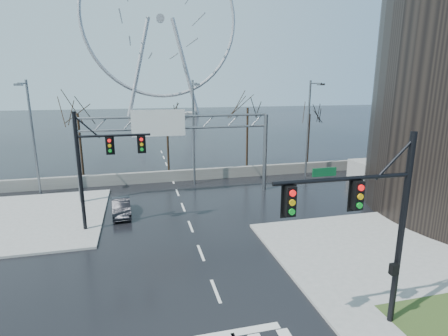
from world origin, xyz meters
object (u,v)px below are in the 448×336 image
object	(u,v)px
signal_mast_far	(97,160)
ferris_wheel	(161,25)
signal_mast_near	(373,216)
car	(121,207)
sign_gantry	(172,138)

from	to	relation	value
signal_mast_far	ferris_wheel	world-z (taller)	ferris_wheel
signal_mast_far	signal_mast_near	bearing A→B (deg)	-49.74
signal_mast_near	ferris_wheel	bearing A→B (deg)	90.08
signal_mast_near	car	world-z (taller)	signal_mast_near
signal_mast_near	sign_gantry	xyz separation A→B (m)	(-5.52, 19.00, 0.31)
ferris_wheel	car	distance (m)	87.91
ferris_wheel	car	xyz separation A→B (m)	(-9.72, -83.56, -25.52)
signal_mast_near	signal_mast_far	size ratio (longest dim) A/B	1.00
ferris_wheel	car	bearing A→B (deg)	-96.64
signal_mast_near	sign_gantry	distance (m)	19.79
signal_mast_near	signal_mast_far	world-z (taller)	same
sign_gantry	ferris_wheel	size ratio (longest dim) A/B	0.32
car	sign_gantry	bearing A→B (deg)	35.54
sign_gantry	car	distance (m)	7.22
signal_mast_far	car	size ratio (longest dim) A/B	2.13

